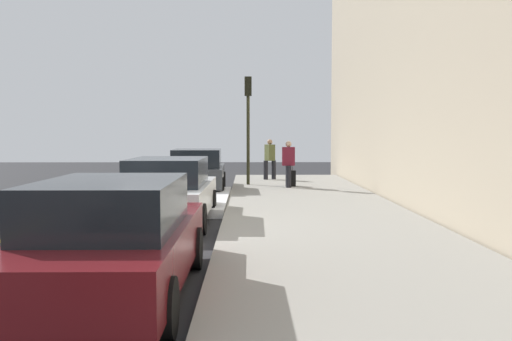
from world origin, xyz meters
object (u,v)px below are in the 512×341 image
object	(u,v)px
parked_car_charcoal	(197,171)
pedestrian_burgundy_coat	(288,163)
parked_car_white	(169,191)
traffic_light_pole	(248,111)
pedestrian_olive_coat	(270,158)
parked_car_maroon	(114,239)
rolling_suitcase	(292,178)

from	to	relation	value
parked_car_charcoal	pedestrian_burgundy_coat	bearing A→B (deg)	-82.91
parked_car_charcoal	pedestrian_burgundy_coat	xyz separation A→B (m)	(0.40, -3.19, 0.27)
parked_car_white	traffic_light_pole	size ratio (longest dim) A/B	1.13
parked_car_charcoal	pedestrian_olive_coat	world-z (taller)	pedestrian_olive_coat
parked_car_white	pedestrian_burgundy_coat	world-z (taller)	pedestrian_burgundy_coat
parked_car_maroon	traffic_light_pole	distance (m)	14.27
traffic_light_pole	rolling_suitcase	bearing A→B (deg)	-113.15
parked_car_white	pedestrian_olive_coat	world-z (taller)	pedestrian_olive_coat
pedestrian_burgundy_coat	pedestrian_olive_coat	xyz separation A→B (m)	(3.35, 0.54, 0.01)
parked_car_maroon	pedestrian_burgundy_coat	distance (m)	13.34
parked_car_charcoal	pedestrian_olive_coat	distance (m)	4.60
parked_car_white	pedestrian_burgundy_coat	size ratio (longest dim) A/B	2.76
traffic_light_pole	rolling_suitcase	xyz separation A→B (m)	(-0.69, -1.61, -2.43)
parked_car_white	rolling_suitcase	world-z (taller)	parked_car_white
parked_car_white	traffic_light_pole	xyz separation A→B (m)	(8.22, -1.79, 2.12)
rolling_suitcase	pedestrian_olive_coat	bearing A→B (deg)	13.38
parked_car_maroon	parked_car_white	bearing A→B (deg)	1.29
parked_car_charcoal	rolling_suitcase	size ratio (longest dim) A/B	4.44
pedestrian_burgundy_coat	pedestrian_olive_coat	bearing A→B (deg)	9.12
parked_car_maroon	pedestrian_burgundy_coat	world-z (taller)	pedestrian_burgundy_coat
parked_car_maroon	traffic_light_pole	bearing A→B (deg)	-6.75
pedestrian_olive_coat	traffic_light_pole	bearing A→B (deg)	158.84
parked_car_charcoal	rolling_suitcase	xyz separation A→B (m)	(0.75, -3.37, -0.31)
pedestrian_burgundy_coat	rolling_suitcase	bearing A→B (deg)	-26.02
parked_car_white	traffic_light_pole	distance (m)	8.67
parked_car_maroon	parked_car_charcoal	distance (m)	12.58
pedestrian_burgundy_coat	traffic_light_pole	distance (m)	2.56
parked_car_maroon	pedestrian_burgundy_coat	xyz separation A→B (m)	(12.98, -3.09, 0.26)
parked_car_charcoal	pedestrian_olive_coat	xyz separation A→B (m)	(3.75, -2.66, 0.28)
parked_car_maroon	traffic_light_pole	xyz separation A→B (m)	(14.02, -1.66, 2.11)
pedestrian_olive_coat	rolling_suitcase	world-z (taller)	pedestrian_olive_coat
parked_car_maroon	pedestrian_olive_coat	bearing A→B (deg)	-8.89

